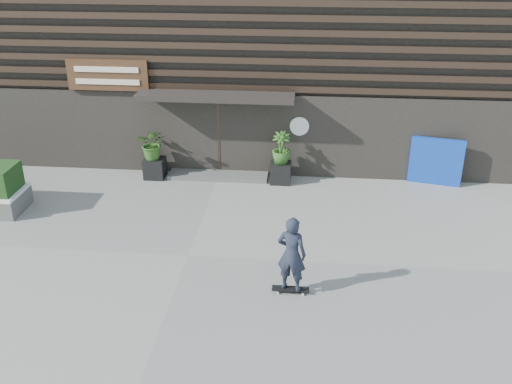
# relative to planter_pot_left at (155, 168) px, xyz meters

# --- Properties ---
(ground) EXTENTS (80.00, 80.00, 0.00)m
(ground) POSITION_rel_planter_pot_left_xyz_m (1.90, -4.40, -0.30)
(ground) COLOR gray
(ground) RESTS_ON ground
(entrance_step) EXTENTS (3.00, 0.80, 0.12)m
(entrance_step) POSITION_rel_planter_pot_left_xyz_m (1.90, 0.20, -0.24)
(entrance_step) COLOR #4E4E4B
(entrance_step) RESTS_ON ground
(planter_pot_left) EXTENTS (0.60, 0.60, 0.60)m
(planter_pot_left) POSITION_rel_planter_pot_left_xyz_m (0.00, 0.00, 0.00)
(planter_pot_left) COLOR black
(planter_pot_left) RESTS_ON ground
(bamboo_left) EXTENTS (0.86, 0.75, 0.96)m
(bamboo_left) POSITION_rel_planter_pot_left_xyz_m (0.00, 0.00, 0.78)
(bamboo_left) COLOR #2D591E
(bamboo_left) RESTS_ON planter_pot_left
(planter_pot_right) EXTENTS (0.60, 0.60, 0.60)m
(planter_pot_right) POSITION_rel_planter_pot_left_xyz_m (3.80, 0.00, 0.00)
(planter_pot_right) COLOR black
(planter_pot_right) RESTS_ON ground
(bamboo_right) EXTENTS (0.54, 0.54, 0.96)m
(bamboo_right) POSITION_rel_planter_pot_left_xyz_m (3.80, 0.00, 0.78)
(bamboo_right) COLOR #2D591E
(bamboo_right) RESTS_ON planter_pot_right
(blue_tarp) EXTENTS (1.50, 0.44, 1.41)m
(blue_tarp) POSITION_rel_planter_pot_left_xyz_m (8.30, 0.30, 0.41)
(blue_tarp) COLOR #0C32A1
(blue_tarp) RESTS_ON ground
(building) EXTENTS (18.00, 11.00, 8.00)m
(building) POSITION_rel_planter_pot_left_xyz_m (1.90, 5.56, 3.69)
(building) COLOR black
(building) RESTS_ON ground
(skateboarder) EXTENTS (0.78, 0.54, 1.76)m
(skateboarder) POSITION_rel_planter_pot_left_xyz_m (4.33, -5.64, 0.62)
(skateboarder) COLOR black
(skateboarder) RESTS_ON ground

